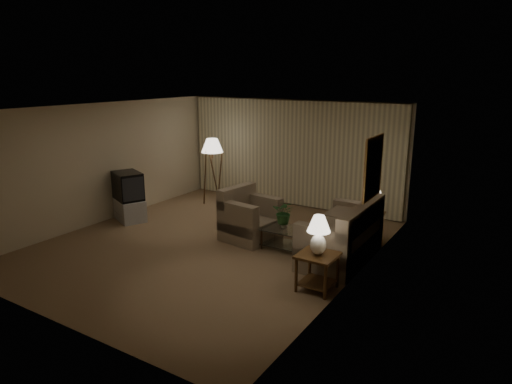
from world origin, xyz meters
TOP-DOWN VIEW (x-y plane):
  - ground at (0.00, 0.00)m, footprint 7.00×7.00m
  - room_shell at (0.02, 1.51)m, footprint 6.04×7.02m
  - sofa at (2.50, 0.65)m, footprint 1.95×0.98m
  - armchair at (0.54, 0.66)m, footprint 1.26×1.22m
  - side_table_near at (2.65, -0.70)m, footprint 0.59×0.59m
  - side_table_far at (2.65, 1.90)m, footprint 0.49×0.41m
  - table_lamp_near at (2.65, -0.70)m, footprint 0.37×0.37m
  - table_lamp_far at (2.65, 1.90)m, footprint 0.37×0.37m
  - coffee_table at (1.53, 0.55)m, footprint 1.16×0.63m
  - tv_cabinet at (-2.55, 0.25)m, footprint 1.26×1.18m
  - crt_tv at (-2.55, 0.25)m, footprint 1.14×1.09m
  - floor_lamp at (-1.70, 2.36)m, footprint 0.56×0.56m
  - ottoman at (-0.55, 1.95)m, footprint 0.88×0.88m
  - vase at (1.38, 0.55)m, footprint 0.18×0.18m
  - flowers at (1.38, 0.55)m, footprint 0.49×0.45m
  - book at (1.78, 0.45)m, footprint 0.29×0.30m

SIDE VIEW (x-z plane):
  - ground at x=0.00m, z-range 0.00..0.00m
  - ottoman at x=-0.55m, z-range 0.00..0.44m
  - tv_cabinet at x=-2.55m, z-range 0.00..0.50m
  - coffee_table at x=1.53m, z-range 0.07..0.49m
  - side_table_far at x=2.65m, z-range 0.10..0.70m
  - side_table_near at x=2.65m, z-range 0.12..0.72m
  - armchair at x=0.54m, z-range 0.00..0.85m
  - book at x=1.78m, z-range 0.41..0.43m
  - sofa at x=2.50m, z-range 0.00..0.87m
  - vase at x=1.38m, z-range 0.42..0.56m
  - flowers at x=1.38m, z-range 0.56..1.03m
  - crt_tv at x=-2.55m, z-range 0.50..1.14m
  - floor_lamp at x=-1.70m, z-range 0.04..1.76m
  - table_lamp_near at x=2.65m, z-range 0.66..1.29m
  - table_lamp_far at x=2.65m, z-range 0.66..1.30m
  - room_shell at x=0.02m, z-range 0.39..3.11m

